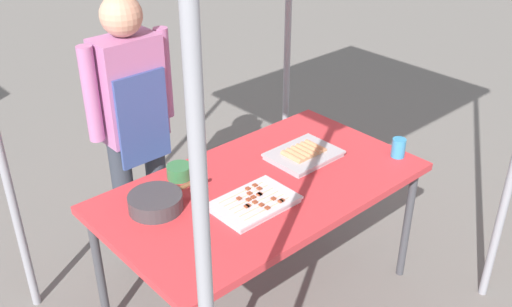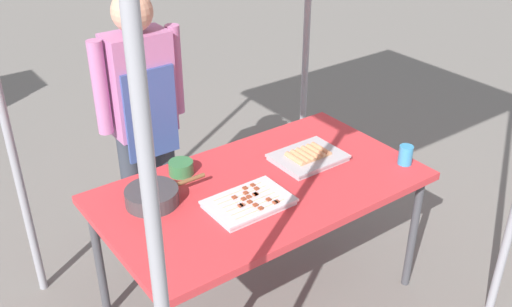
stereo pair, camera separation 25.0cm
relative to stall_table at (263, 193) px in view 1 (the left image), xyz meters
The scene contains 8 objects.
ground_plane 0.70m from the stall_table, ahead, with size 18.00×18.00×0.00m, color #66605B.
stall_table is the anchor object (origin of this frame).
tray_grilled_sausages 0.35m from the stall_table, ahead, with size 0.36×0.28×0.05m.
tray_meat_skewers 0.21m from the stall_table, 144.12° to the right, with size 0.39×0.26×0.04m.
cooking_wok 0.55m from the stall_table, 161.85° to the left, with size 0.41×0.25×0.08m.
condiment_bowl 0.43m from the stall_table, 130.31° to the left, with size 0.13×0.13×0.07m, color #33723F.
drink_cup_near_edge 0.78m from the stall_table, 21.15° to the right, with size 0.07×0.07×0.10m, color #338CBF.
vendor_woman 0.85m from the stall_table, 107.64° to the left, with size 0.52×0.23×1.58m.
Camera 1 is at (-1.65, -1.78, 2.28)m, focal length 40.75 mm.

